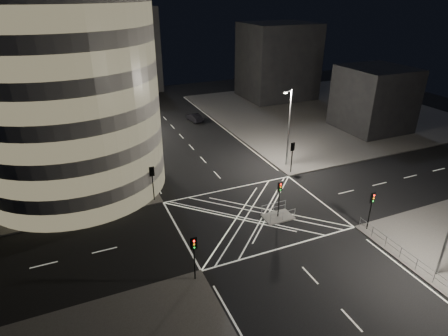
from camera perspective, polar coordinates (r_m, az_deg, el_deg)
name	(u,v)px	position (r m, az deg, el deg)	size (l,w,h in m)	color
ground	(254,214)	(39.23, 4.54, -7.06)	(120.00, 120.00, 0.00)	black
sidewalk_far_right	(323,111)	(74.79, 14.91, 8.35)	(42.00, 42.00, 0.15)	#494744
central_island	(278,217)	(38.97, 8.20, -7.38)	(3.00, 2.00, 0.15)	slate
office_tower_curved	(14,74)	(48.77, -29.39, 12.41)	(30.00, 29.00, 27.20)	gray
office_block_rear	(17,57)	(72.00, -28.95, 14.57)	(24.00, 16.00, 22.00)	gray
building_right_far	(277,61)	(81.85, 8.14, 15.83)	(14.00, 12.00, 15.00)	black
building_right_near	(374,99)	(66.22, 21.87, 9.79)	(10.00, 10.00, 10.00)	black
building_far_end	(116,51)	(88.68, -16.08, 16.76)	(18.00, 8.00, 18.00)	black
tree_a	(131,163)	(42.05, -13.93, 0.76)	(3.85, 3.85, 6.07)	black
tree_b	(121,133)	(47.07, -15.46, 5.10)	(4.77, 4.77, 7.98)	black
tree_c	(114,127)	(53.05, -16.37, 6.06)	(4.41, 4.41, 6.72)	black
tree_d	(107,109)	(58.52, -17.33, 8.55)	(5.55, 5.55, 8.18)	black
tree_e	(103,102)	(64.41, -17.98, 9.51)	(3.60, 3.60, 6.58)	black
traffic_signal_fl	(152,177)	(40.80, -10.87, -1.40)	(0.55, 0.22, 4.00)	black
traffic_signal_nl	(194,251)	(29.57, -4.60, -12.45)	(0.55, 0.22, 4.00)	black
traffic_signal_fr	(292,152)	(47.14, 10.36, 2.43)	(0.55, 0.22, 4.00)	black
traffic_signal_nr	(371,204)	(37.85, 21.56, -5.12)	(0.55, 0.22, 4.00)	black
traffic_signal_island	(280,193)	(37.51, 8.46, -3.73)	(0.55, 0.22, 4.00)	black
street_lamp_left_near	(134,139)	(44.36, -13.51, 4.30)	(1.25, 0.25, 10.00)	slate
street_lamp_left_far	(112,101)	(61.39, -16.76, 9.79)	(1.25, 0.25, 10.00)	slate
street_lamp_right_far	(289,126)	(48.25, 9.83, 6.36)	(1.25, 0.25, 10.00)	slate
railing_near_right	(408,258)	(35.83, 26.28, -12.21)	(0.06, 11.70, 1.10)	slate
railing_island_south	(283,216)	(38.00, 8.95, -7.25)	(2.80, 0.06, 1.10)	slate
railing_island_north	(274,207)	(39.28, 7.58, -5.97)	(2.80, 0.06, 1.10)	slate
sedan	(194,117)	(66.83, -4.57, 7.68)	(1.47, 4.23, 1.39)	black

